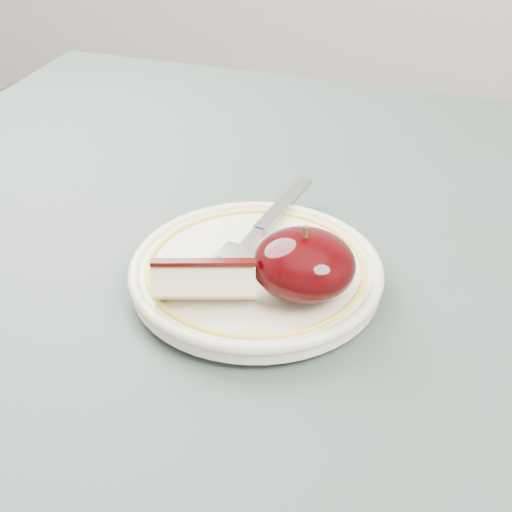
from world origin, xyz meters
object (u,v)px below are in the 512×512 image
(table, at_px, (288,382))
(apple_half, at_px, (304,264))
(fork, at_px, (259,231))
(plate, at_px, (256,271))

(table, distance_m, apple_half, 0.13)
(apple_half, relative_size, fork, 0.40)
(table, bearing_deg, apple_half, -45.72)
(table, relative_size, plate, 4.72)
(plate, distance_m, apple_half, 0.05)
(plate, xyz_separation_m, fork, (-0.01, 0.04, 0.01))
(table, distance_m, fork, 0.13)
(table, xyz_separation_m, apple_half, (0.01, -0.01, 0.13))
(plate, bearing_deg, fork, 105.52)
(plate, relative_size, fork, 1.05)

